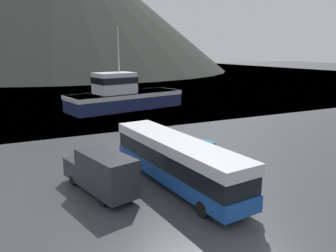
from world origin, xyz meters
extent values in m
plane|color=#3D5160|center=(0.00, 144.59, 0.00)|extent=(240.00, 240.00, 0.00)
cone|color=#2D332D|center=(14.55, 144.41, 28.76)|extent=(141.25, 141.25, 57.52)
cube|color=#194799|center=(0.66, 9.24, 0.91)|extent=(3.74, 12.54, 0.91)
cube|color=black|center=(0.66, 9.24, 1.88)|extent=(3.67, 12.29, 1.04)
cube|color=silver|center=(0.66, 9.24, 2.73)|extent=(3.74, 12.54, 0.65)
cube|color=black|center=(0.05, 15.40, 1.70)|extent=(2.23, 0.28, 1.41)
cylinder|color=black|center=(-0.88, 13.43, 0.45)|extent=(0.39, 0.93, 0.90)
cylinder|color=black|center=(1.35, 13.65, 0.45)|extent=(0.39, 0.93, 0.90)
cylinder|color=black|center=(-0.03, 4.83, 0.45)|extent=(0.39, 0.93, 0.90)
cylinder|color=black|center=(2.20, 5.05, 0.45)|extent=(0.39, 0.93, 0.90)
cube|color=#2D2D33|center=(-3.85, 9.51, 1.48)|extent=(2.93, 4.69, 2.26)
cube|color=#2D2D33|center=(-4.62, 12.52, 0.97)|extent=(2.32, 2.28, 1.24)
cube|color=black|center=(-4.40, 11.64, 1.99)|extent=(1.59, 0.46, 0.79)
cylinder|color=black|center=(-5.38, 12.07, 0.35)|extent=(0.39, 0.73, 0.70)
cylinder|color=black|center=(-3.74, 12.49, 0.35)|extent=(0.39, 0.73, 0.70)
cylinder|color=black|center=(-4.43, 8.34, 0.35)|extent=(0.39, 0.73, 0.70)
cylinder|color=black|center=(-2.78, 8.76, 0.35)|extent=(0.39, 0.73, 0.70)
cube|color=#19234C|center=(6.96, 38.04, 1.20)|extent=(17.89, 9.04, 2.39)
cube|color=silver|center=(6.96, 38.04, 2.10)|extent=(18.06, 9.13, 0.60)
cube|color=silver|center=(5.29, 37.68, 3.91)|extent=(6.16, 4.98, 3.02)
cube|color=black|center=(5.29, 37.68, 4.36)|extent=(6.30, 5.12, 0.91)
cylinder|color=#B2B2B7|center=(6.09, 37.85, 8.62)|extent=(0.20, 0.20, 6.40)
cube|color=teal|center=(5.19, 13.22, 0.59)|extent=(1.33, 1.39, 1.18)
cube|color=#1A5F86|center=(5.19, 13.22, 1.25)|extent=(1.47, 1.53, 0.13)
camera|label=1|loc=(-8.52, -8.45, 8.52)|focal=35.00mm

